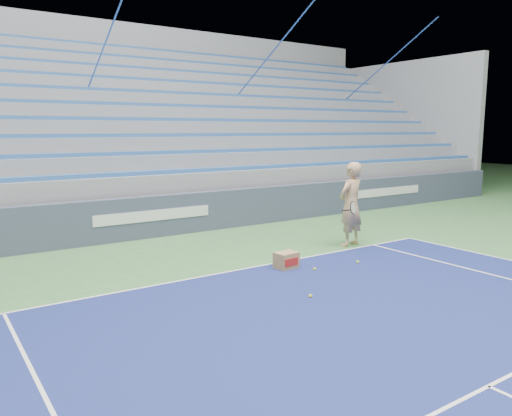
{
  "coord_description": "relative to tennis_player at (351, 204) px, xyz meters",
  "views": [
    {
      "loc": [
        -5.03,
        3.6,
        2.83
      ],
      "look_at": [
        0.96,
        12.38,
        1.15
      ],
      "focal_mm": 35.0,
      "sensor_mm": 36.0,
      "label": 1
    }
  ],
  "objects": [
    {
      "name": "tennis_player",
      "position": [
        0.0,
        0.0,
        0.0
      ],
      "size": [
        1.02,
        0.93,
        2.06
      ],
      "color": "tan",
      "rests_on": "ground"
    },
    {
      "name": "tennis_ball_1",
      "position": [
        -2.17,
        -1.2,
        -0.99
      ],
      "size": [
        0.07,
        0.07,
        0.07
      ],
      "primitive_type": "sphere",
      "color": "#D1E22E",
      "rests_on": "ground"
    },
    {
      "name": "tennis_ball_0",
      "position": [
        -3.31,
        -2.41,
        -0.99
      ],
      "size": [
        0.07,
        0.07,
        0.07
      ],
      "primitive_type": "sphere",
      "color": "#D1E22E",
      "rests_on": "ground"
    },
    {
      "name": "bleachers",
      "position": [
        -3.62,
        9.4,
        1.33
      ],
      "size": [
        31.0,
        9.15,
        7.3
      ],
      "color": "gray",
      "rests_on": "ground"
    },
    {
      "name": "sponsor_barrier",
      "position": [
        -3.61,
        3.68,
        -0.48
      ],
      "size": [
        30.0,
        0.32,
        1.1
      ],
      "color": "#3A4259",
      "rests_on": "ground"
    },
    {
      "name": "tennis_ball_2",
      "position": [
        -1.05,
        -1.3,
        -0.99
      ],
      "size": [
        0.07,
        0.07,
        0.07
      ],
      "primitive_type": "sphere",
      "color": "#D1E22E",
      "rests_on": "ground"
    },
    {
      "name": "tennis_ball_3",
      "position": [
        -2.36,
        -0.52,
        -0.99
      ],
      "size": [
        0.07,
        0.07,
        0.07
      ],
      "primitive_type": "sphere",
      "color": "#D1E22E",
      "rests_on": "ground"
    },
    {
      "name": "ball_box",
      "position": [
        -2.53,
        -0.73,
        -0.86
      ],
      "size": [
        0.48,
        0.39,
        0.34
      ],
      "color": "#9F7C4C",
      "rests_on": "ground"
    }
  ]
}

